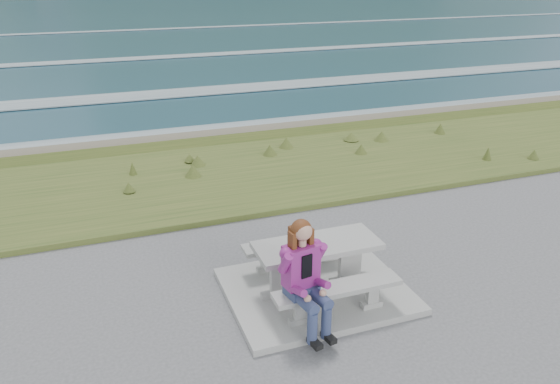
% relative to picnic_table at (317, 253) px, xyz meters
% --- Properties ---
extents(concrete_slab, '(2.60, 2.10, 0.10)m').
position_rel_picnic_table_xyz_m(concrete_slab, '(-0.00, 0.00, -0.63)').
color(concrete_slab, gray).
rests_on(concrete_slab, ground).
extents(picnic_table, '(1.80, 0.75, 0.75)m').
position_rel_picnic_table_xyz_m(picnic_table, '(0.00, 0.00, 0.00)').
color(picnic_table, gray).
rests_on(picnic_table, concrete_slab).
extents(bench_landward, '(1.80, 0.35, 0.45)m').
position_rel_picnic_table_xyz_m(bench_landward, '(0.00, -0.70, -0.23)').
color(bench_landward, gray).
rests_on(bench_landward, concrete_slab).
extents(bench_seaward, '(1.80, 0.35, 0.45)m').
position_rel_picnic_table_xyz_m(bench_seaward, '(0.00, 0.70, -0.23)').
color(bench_seaward, gray).
rests_on(bench_seaward, concrete_slab).
extents(grass_verge, '(160.00, 4.50, 0.22)m').
position_rel_picnic_table_xyz_m(grass_verge, '(-0.00, 5.00, -0.68)').
color(grass_verge, '#354F1D').
rests_on(grass_verge, ground).
extents(shore_drop, '(160.00, 0.80, 2.20)m').
position_rel_picnic_table_xyz_m(shore_drop, '(-0.00, 7.90, -0.68)').
color(shore_drop, '#5E5847').
rests_on(shore_drop, ground).
extents(ocean, '(1600.00, 1600.00, 0.09)m').
position_rel_picnic_table_xyz_m(ocean, '(-0.00, 25.09, -2.42)').
color(ocean, navy).
rests_on(ocean, ground).
extents(seated_woman, '(0.56, 0.83, 1.51)m').
position_rel_picnic_table_xyz_m(seated_woman, '(-0.50, -0.84, -0.03)').
color(seated_woman, navy).
rests_on(seated_woman, concrete_slab).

